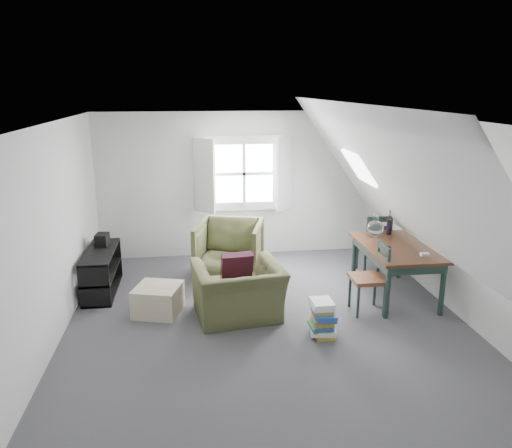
{
  "coord_description": "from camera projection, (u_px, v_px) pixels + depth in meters",
  "views": [
    {
      "loc": [
        -0.89,
        -5.71,
        2.9
      ],
      "look_at": [
        -0.07,
        0.6,
        1.14
      ],
      "focal_mm": 35.0,
      "sensor_mm": 36.0,
      "label": 1
    }
  ],
  "objects": [
    {
      "name": "floor",
      "position": [
        267.0,
        322.0,
        6.34
      ],
      "size": [
        5.5,
        5.5,
        0.0
      ],
      "primitive_type": "plane",
      "color": "#47464B",
      "rests_on": "ground"
    },
    {
      "name": "ceiling",
      "position": [
        269.0,
        123.0,
        5.68
      ],
      "size": [
        5.5,
        5.5,
        0.0
      ],
      "primitive_type": "plane",
      "rotation": [
        3.14,
        0.0,
        0.0
      ],
      "color": "white",
      "rests_on": "wall_back"
    },
    {
      "name": "wall_back",
      "position": [
        244.0,
        185.0,
        8.64
      ],
      "size": [
        5.0,
        0.0,
        5.0
      ],
      "primitive_type": "plane",
      "rotation": [
        1.57,
        0.0,
        0.0
      ],
      "color": "silver",
      "rests_on": "ground"
    },
    {
      "name": "wall_front",
      "position": [
        329.0,
        338.0,
        3.38
      ],
      "size": [
        5.0,
        0.0,
        5.0
      ],
      "primitive_type": "plane",
      "rotation": [
        -1.57,
        0.0,
        0.0
      ],
      "color": "silver",
      "rests_on": "ground"
    },
    {
      "name": "wall_left",
      "position": [
        52.0,
        236.0,
        5.7
      ],
      "size": [
        0.0,
        5.5,
        5.5
      ],
      "primitive_type": "plane",
      "rotation": [
        1.57,
        0.0,
        1.57
      ],
      "color": "silver",
      "rests_on": "ground"
    },
    {
      "name": "wall_right",
      "position": [
        462.0,
        221.0,
        6.32
      ],
      "size": [
        0.0,
        5.5,
        5.5
      ],
      "primitive_type": "plane",
      "rotation": [
        1.57,
        0.0,
        -1.57
      ],
      "color": "silver",
      "rests_on": "ground"
    },
    {
      "name": "slope_left",
      "position": [
        134.0,
        188.0,
        5.68
      ],
      "size": [
        3.19,
        5.5,
        4.48
      ],
      "primitive_type": "plane",
      "rotation": [
        0.0,
        2.19,
        0.0
      ],
      "color": "white",
      "rests_on": "wall_left"
    },
    {
      "name": "slope_right",
      "position": [
        394.0,
        182.0,
        6.06
      ],
      "size": [
        3.19,
        5.5,
        4.48
      ],
      "primitive_type": "plane",
      "rotation": [
        0.0,
        -2.19,
        0.0
      ],
      "color": "white",
      "rests_on": "wall_right"
    },
    {
      "name": "dormer_window",
      "position": [
        244.0,
        174.0,
        8.51
      ],
      "size": [
        1.71,
        0.35,
        1.3
      ],
      "color": "white",
      "rests_on": "wall_back"
    },
    {
      "name": "skylight",
      "position": [
        359.0,
        168.0,
        7.31
      ],
      "size": [
        0.35,
        0.75,
        0.47
      ],
      "primitive_type": "cube",
      "rotation": [
        0.0,
        0.95,
        0.0
      ],
      "color": "white",
      "rests_on": "slope_right"
    },
    {
      "name": "armchair_near",
      "position": [
        238.0,
        317.0,
        6.49
      ],
      "size": [
        1.22,
        1.1,
        0.71
      ],
      "primitive_type": "imported",
      "rotation": [
        0.0,
        0.0,
        3.28
      ],
      "color": "#474C2B",
      "rests_on": "floor"
    },
    {
      "name": "armchair_far",
      "position": [
        230.0,
        277.0,
        7.84
      ],
      "size": [
        1.19,
        1.21,
        0.9
      ],
      "primitive_type": "imported",
      "rotation": [
        0.0,
        0.0,
        -0.26
      ],
      "color": "#474C2B",
      "rests_on": "floor"
    },
    {
      "name": "throw_pillow",
      "position": [
        237.0,
        267.0,
        6.46
      ],
      "size": [
        0.43,
        0.28,
        0.42
      ],
      "primitive_type": "cube",
      "rotation": [
        0.31,
        0.0,
        0.12
      ],
      "color": "#3B1020",
      "rests_on": "armchair_near"
    },
    {
      "name": "ottoman",
      "position": [
        158.0,
        300.0,
        6.56
      ],
      "size": [
        0.7,
        0.7,
        0.37
      ],
      "primitive_type": "cube",
      "rotation": [
        0.0,
        0.0,
        -0.28
      ],
      "color": "#B8AB8C",
      "rests_on": "floor"
    },
    {
      "name": "dining_table",
      "position": [
        396.0,
        253.0,
        6.97
      ],
      "size": [
        0.9,
        1.5,
        0.75
      ],
      "rotation": [
        0.0,
        0.0,
        0.06
      ],
      "color": "#371D11",
      "rests_on": "floor"
    },
    {
      "name": "demijohn",
      "position": [
        375.0,
        228.0,
        7.32
      ],
      "size": [
        0.24,
        0.24,
        0.34
      ],
      "rotation": [
        0.0,
        0.0,
        -0.13
      ],
      "color": "silver",
      "rests_on": "dining_table"
    },
    {
      "name": "vase_twigs",
      "position": [
        389.0,
        226.0,
        7.45
      ],
      "size": [
        0.07,
        0.08,
        0.57
      ],
      "rotation": [
        0.0,
        0.0,
        -0.11
      ],
      "color": "black",
      "rests_on": "dining_table"
    },
    {
      "name": "cup",
      "position": [
        388.0,
        253.0,
        6.63
      ],
      "size": [
        0.11,
        0.11,
        0.09
      ],
      "primitive_type": "imported",
      "rotation": [
        0.0,
        0.0,
        0.09
      ],
      "color": "black",
      "rests_on": "dining_table"
    },
    {
      "name": "paper_box",
      "position": [
        425.0,
        254.0,
        6.54
      ],
      "size": [
        0.11,
        0.08,
        0.04
      ],
      "primitive_type": "cube",
      "rotation": [
        0.0,
        0.0,
        -0.06
      ],
      "color": "white",
      "rests_on": "dining_table"
    },
    {
      "name": "dining_chair_far",
      "position": [
        374.0,
        242.0,
        7.88
      ],
      "size": [
        0.47,
        0.47,
        0.99
      ],
      "rotation": [
        0.0,
        0.0,
        3.13
      ],
      "color": "brown",
      "rests_on": "floor"
    },
    {
      "name": "dining_chair_near",
      "position": [
        371.0,
        277.0,
        6.53
      ],
      "size": [
        0.43,
        0.43,
        0.93
      ],
      "rotation": [
        0.0,
        0.0,
        -1.95
      ],
      "color": "brown",
      "rests_on": "floor"
    },
    {
      "name": "media_shelf",
      "position": [
        101.0,
        274.0,
        7.2
      ],
      "size": [
        0.41,
        1.22,
        0.62
      ],
      "rotation": [
        0.0,
        0.0,
        -0.01
      ],
      "color": "black",
      "rests_on": "floor"
    },
    {
      "name": "electronics_box",
      "position": [
        102.0,
        240.0,
        7.37
      ],
      "size": [
        0.19,
        0.25,
        0.19
      ],
      "primitive_type": "cube",
      "rotation": [
        0.0,
        0.0,
        -0.1
      ],
      "color": "black",
      "rests_on": "media_shelf"
    },
    {
      "name": "magazine_stack",
      "position": [
        323.0,
        318.0,
        5.95
      ],
      "size": [
        0.33,
        0.39,
        0.44
      ],
      "rotation": [
        0.0,
        0.0,
        0.06
      ],
      "color": "#B29933",
      "rests_on": "floor"
    }
  ]
}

